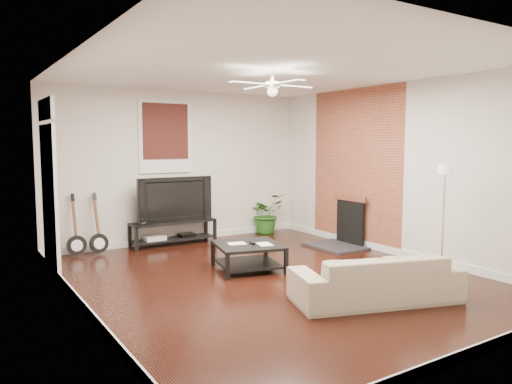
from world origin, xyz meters
The scene contains 14 objects.
room centered at (0.00, 0.00, 1.40)m, with size 5.01×6.01×2.81m.
brick_accent centered at (2.49, 1.00, 1.40)m, with size 0.02×2.20×2.80m, color #9A4C31.
fireplace centered at (2.20, 1.00, 0.46)m, with size 0.80×1.10×0.92m, color black.
window_back centered at (-0.30, 2.97, 1.95)m, with size 1.00×0.06×1.30m, color #37170F.
door_left centered at (-2.46, 1.90, 1.25)m, with size 0.08×1.00×2.50m, color white.
tv_stand centered at (-0.26, 2.78, 0.22)m, with size 1.56×0.41×0.44m, color black.
tv centered at (-0.26, 2.80, 0.84)m, with size 1.39×0.18×0.80m, color black.
coffee_table centered at (-0.04, 0.56, 0.19)m, with size 0.91×0.91×0.38m, color black.
sofa centered at (0.46, -1.45, 0.28)m, with size 1.94×0.76×0.57m, color #BBA78C.
floor_lamp centered at (1.81, -1.35, 0.79)m, with size 0.26×0.26×1.58m, color silver, non-canonical shape.
potted_plant centered at (1.79, 2.82, 0.41)m, with size 0.73×0.63×0.81m, color #23601B.
guitar_left centered at (-1.96, 2.75, 0.51)m, with size 0.32×0.22×1.03m, color black, non-canonical shape.
guitar_right centered at (-1.61, 2.72, 0.51)m, with size 0.32×0.22×1.03m, color black, non-canonical shape.
ceiling_fan centered at (0.00, 0.00, 2.60)m, with size 1.24×1.24×0.32m, color white, non-canonical shape.
Camera 1 is at (-3.68, -5.35, 1.84)m, focal length 34.06 mm.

